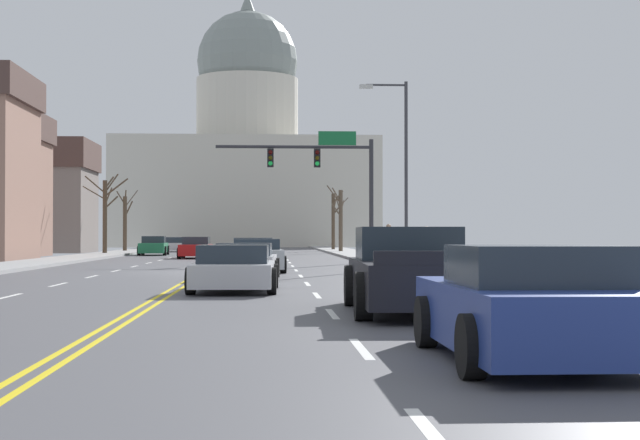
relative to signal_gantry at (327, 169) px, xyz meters
The scene contains 21 objects.
ground 14.15m from the signal_gantry, 113.61° to the right, with size 20.00×180.00×0.20m.
signal_gantry is the anchor object (origin of this frame).
street_lamp_right 8.38m from the signal_gantry, 71.94° to the right, with size 2.04×0.24×7.71m.
capitol_building 69.02m from the signal_gantry, 94.45° to the left, with size 30.44×20.82×30.90m.
sedan_near_00 7.38m from the signal_gantry, 125.71° to the right, with size 2.17×4.31×1.26m.
sedan_near_01 12.96m from the signal_gantry, 106.01° to the right, with size 2.22×4.74×1.24m.
sedan_near_02 18.54m from the signal_gantry, 101.74° to the right, with size 2.21×4.36×1.14m.
sedan_near_03 24.91m from the signal_gantry, 98.89° to the right, with size 2.21×4.46×1.15m.
pickup_truck_near_04 31.03m from the signal_gantry, 90.69° to the right, with size 2.42×5.58×1.55m.
sedan_near_05 37.83m from the signal_gantry, 90.11° to the right, with size 2.11×4.28×1.29m.
sedan_oncoming_00 12.81m from the signal_gantry, 126.52° to the left, with size 1.98×4.37×1.28m.
sedan_oncoming_01 21.87m from the signal_gantry, 120.06° to the left, with size 2.05×4.54×1.30m.
sedan_oncoming_02 33.66m from the signal_gantry, 108.12° to the left, with size 2.05×4.29×1.20m.
flank_building_00 36.56m from the signal_gantry, 127.76° to the left, with size 11.29×7.98×8.80m.
bare_tree_00 35.56m from the signal_gantry, 85.43° to the left, with size 1.42×2.15×5.04m.
bare_tree_01 24.20m from the signal_gantry, 126.03° to the left, with size 3.22×1.98×5.53m.
bare_tree_02 26.16m from the signal_gantry, 84.11° to the left, with size 1.43×1.58×5.13m.
bare_tree_03 32.83m from the signal_gantry, 115.86° to the left, with size 1.75×1.06×4.86m.
pedestrian_00 15.41m from the signal_gantry, 80.07° to the right, with size 0.35×0.34×1.56m.
pedestrian_01 6.91m from the signal_gantry, 65.45° to the right, with size 0.35×0.34×1.74m.
bicycle_parked 16.49m from the signal_gantry, 80.38° to the right, with size 0.12×1.77×0.85m.
Camera 1 is at (2.34, -35.92, 1.40)m, focal length 54.12 mm.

